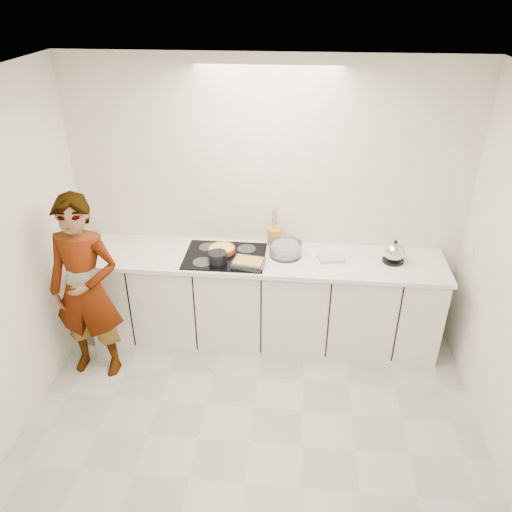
# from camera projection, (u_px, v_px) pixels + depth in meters

# --- Properties ---
(floor) EXTENTS (3.60, 3.20, 0.00)m
(floor) POSITION_uv_depth(u_px,v_px,m) (250.00, 442.00, 3.82)
(floor) COLOR #B0B0AF
(floor) RESTS_ON ground
(ceiling) EXTENTS (3.60, 3.20, 0.00)m
(ceiling) POSITION_uv_depth(u_px,v_px,m) (247.00, 93.00, 2.55)
(ceiling) COLOR white
(ceiling) RESTS_ON wall_back
(wall_back) EXTENTS (3.60, 0.00, 2.60)m
(wall_back) POSITION_uv_depth(u_px,v_px,m) (267.00, 203.00, 4.57)
(wall_back) COLOR silver
(wall_back) RESTS_ON ground
(base_cabinets) EXTENTS (3.20, 0.58, 0.87)m
(base_cabinets) POSITION_uv_depth(u_px,v_px,m) (264.00, 301.00, 4.72)
(base_cabinets) COLOR white
(base_cabinets) RESTS_ON floor
(countertop) EXTENTS (3.24, 0.64, 0.04)m
(countertop) POSITION_uv_depth(u_px,v_px,m) (264.00, 259.00, 4.50)
(countertop) COLOR white
(countertop) RESTS_ON base_cabinets
(hob) EXTENTS (0.72, 0.54, 0.01)m
(hob) POSITION_uv_depth(u_px,v_px,m) (225.00, 256.00, 4.49)
(hob) COLOR black
(hob) RESTS_ON countertop
(tart_dish) EXTENTS (0.32, 0.32, 0.04)m
(tart_dish) POSITION_uv_depth(u_px,v_px,m) (222.00, 249.00, 4.54)
(tart_dish) COLOR #A03928
(tart_dish) RESTS_ON hob
(saucepan) EXTENTS (0.17, 0.17, 0.16)m
(saucepan) POSITION_uv_depth(u_px,v_px,m) (218.00, 257.00, 4.37)
(saucepan) COLOR black
(saucepan) RESTS_ON hob
(baking_dish) EXTENTS (0.30, 0.24, 0.05)m
(baking_dish) POSITION_uv_depth(u_px,v_px,m) (248.00, 263.00, 4.32)
(baking_dish) COLOR silver
(baking_dish) RESTS_ON hob
(mixing_bowl) EXTENTS (0.36, 0.36, 0.14)m
(mixing_bowl) POSITION_uv_depth(u_px,v_px,m) (286.00, 249.00, 4.48)
(mixing_bowl) COLOR silver
(mixing_bowl) RESTS_ON countertop
(tea_towel) EXTENTS (0.25, 0.20, 0.04)m
(tea_towel) POSITION_uv_depth(u_px,v_px,m) (331.00, 258.00, 4.44)
(tea_towel) COLOR white
(tea_towel) RESTS_ON countertop
(kettle) EXTENTS (0.25, 0.25, 0.21)m
(kettle) POSITION_uv_depth(u_px,v_px,m) (394.00, 253.00, 4.37)
(kettle) COLOR black
(kettle) RESTS_ON countertop
(utensil_crock) EXTENTS (0.17, 0.17, 0.16)m
(utensil_crock) POSITION_uv_depth(u_px,v_px,m) (275.00, 237.00, 4.66)
(utensil_crock) COLOR orange
(utensil_crock) RESTS_ON countertop
(cook) EXTENTS (0.63, 0.43, 1.68)m
(cook) POSITION_uv_depth(u_px,v_px,m) (86.00, 290.00, 4.15)
(cook) COLOR white
(cook) RESTS_ON floor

